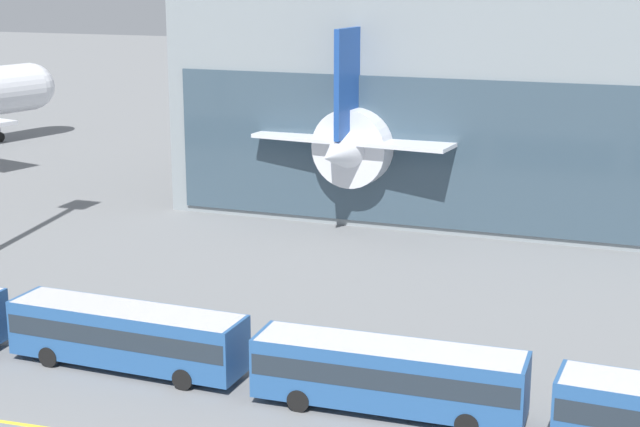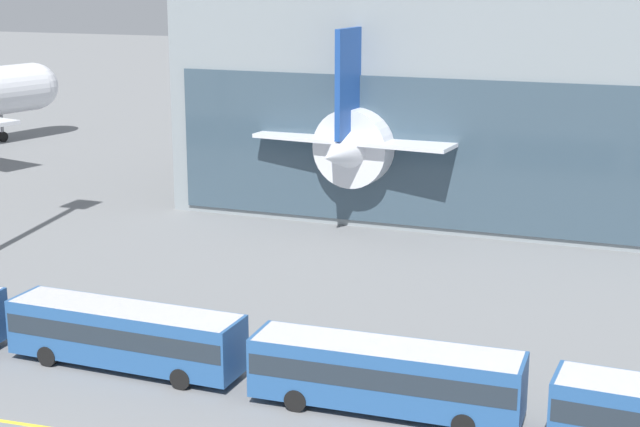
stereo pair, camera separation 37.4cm
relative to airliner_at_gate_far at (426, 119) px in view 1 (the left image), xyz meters
The scene contains 4 objects.
airliner_at_gate_far is the anchor object (origin of this frame).
shuttle_bus_2 43.64m from the airliner_at_gate_far, 94.68° to the right, with size 11.74×2.87×3.00m.
shuttle_bus_3 44.74m from the airliner_at_gate_far, 77.89° to the right, with size 11.76×2.97×3.00m.
lane_stripe_3 50.72m from the airliner_at_gate_far, 96.22° to the right, with size 7.80×0.25×0.01m, color yellow.
Camera 1 is at (21.63, -26.84, 18.47)m, focal length 55.00 mm.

